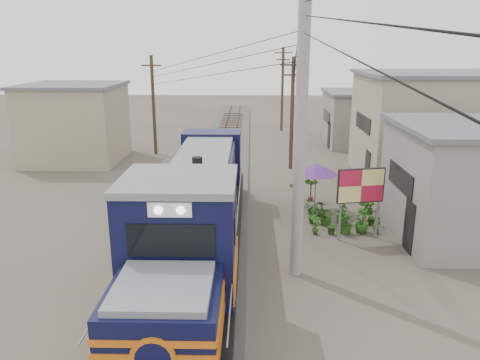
{
  "coord_description": "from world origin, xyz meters",
  "views": [
    {
      "loc": [
        1.9,
        -15.27,
        7.65
      ],
      "look_at": [
        1.48,
        3.59,
        2.2
      ],
      "focal_mm": 35.0,
      "sensor_mm": 36.0,
      "label": 1
    }
  ],
  "objects_px": {
    "market_umbrella": "(316,169)",
    "vendor": "(368,193)",
    "locomotive": "(197,215)",
    "billboard": "(361,188)"
  },
  "relations": [
    {
      "from": "billboard",
      "to": "market_umbrella",
      "type": "distance_m",
      "value": 3.79
    },
    {
      "from": "locomotive",
      "to": "vendor",
      "type": "bearing_deg",
      "value": 37.54
    },
    {
      "from": "billboard",
      "to": "market_umbrella",
      "type": "height_order",
      "value": "billboard"
    },
    {
      "from": "billboard",
      "to": "market_umbrella",
      "type": "xyz_separation_m",
      "value": [
        -1.28,
        3.56,
        -0.16
      ]
    },
    {
      "from": "market_umbrella",
      "to": "vendor",
      "type": "relative_size",
      "value": 1.5
    },
    {
      "from": "market_umbrella",
      "to": "vendor",
      "type": "height_order",
      "value": "market_umbrella"
    },
    {
      "from": "billboard",
      "to": "vendor",
      "type": "height_order",
      "value": "billboard"
    },
    {
      "from": "vendor",
      "to": "locomotive",
      "type": "bearing_deg",
      "value": 8.75
    },
    {
      "from": "market_umbrella",
      "to": "vendor",
      "type": "distance_m",
      "value": 2.82
    },
    {
      "from": "locomotive",
      "to": "vendor",
      "type": "distance_m",
      "value": 9.61
    }
  ]
}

